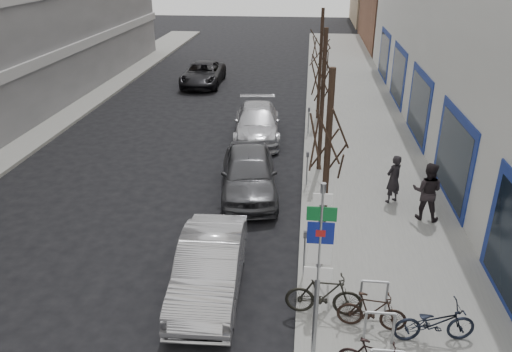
% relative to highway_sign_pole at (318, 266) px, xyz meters
% --- Properties ---
extents(sidewalk_east, '(5.00, 70.00, 0.15)m').
position_rel_highway_sign_pole_xyz_m(sidewalk_east, '(2.10, 10.01, -2.38)').
color(sidewalk_east, slate).
rests_on(sidewalk_east, ground).
extents(highway_sign_pole, '(0.55, 0.10, 4.20)m').
position_rel_highway_sign_pole_xyz_m(highway_sign_pole, '(0.00, 0.00, 0.00)').
color(highway_sign_pole, gray).
rests_on(highway_sign_pole, ground).
extents(bike_rack, '(0.66, 2.26, 0.83)m').
position_rel_highway_sign_pole_xyz_m(bike_rack, '(1.40, 0.61, -1.80)').
color(bike_rack, gray).
rests_on(bike_rack, sidewalk_east).
extents(tree_near, '(1.80, 1.80, 5.50)m').
position_rel_highway_sign_pole_xyz_m(tree_near, '(0.20, 3.51, 1.65)').
color(tree_near, black).
rests_on(tree_near, ground).
extents(tree_mid, '(1.80, 1.80, 5.50)m').
position_rel_highway_sign_pole_xyz_m(tree_mid, '(0.20, 10.01, 1.65)').
color(tree_mid, black).
rests_on(tree_mid, ground).
extents(tree_far, '(1.80, 1.80, 5.50)m').
position_rel_highway_sign_pole_xyz_m(tree_far, '(0.20, 16.51, 1.65)').
color(tree_far, black).
rests_on(tree_far, ground).
extents(meter_front, '(0.10, 0.08, 1.27)m').
position_rel_highway_sign_pole_xyz_m(meter_front, '(-0.25, 3.01, -1.54)').
color(meter_front, gray).
rests_on(meter_front, sidewalk_east).
extents(meter_mid, '(0.10, 0.08, 1.27)m').
position_rel_highway_sign_pole_xyz_m(meter_mid, '(-0.25, 8.51, -1.54)').
color(meter_mid, gray).
rests_on(meter_mid, sidewalk_east).
extents(meter_back, '(0.10, 0.08, 1.27)m').
position_rel_highway_sign_pole_xyz_m(meter_back, '(-0.25, 14.01, -1.54)').
color(meter_back, gray).
rests_on(meter_back, sidewalk_east).
extents(bike_mid_curb, '(1.84, 0.78, 1.09)m').
position_rel_highway_sign_pole_xyz_m(bike_mid_curb, '(2.60, 0.83, -1.76)').
color(bike_mid_curb, black).
rests_on(bike_mid_curb, sidewalk_east).
extents(bike_mid_inner, '(1.83, 0.58, 1.10)m').
position_rel_highway_sign_pole_xyz_m(bike_mid_inner, '(0.23, 1.43, -1.76)').
color(bike_mid_inner, black).
rests_on(bike_mid_inner, sidewalk_east).
extents(bike_far_inner, '(1.60, 0.64, 0.95)m').
position_rel_highway_sign_pole_xyz_m(bike_far_inner, '(1.29, 1.07, -1.83)').
color(bike_far_inner, black).
rests_on(bike_far_inner, sidewalk_east).
extents(parked_car_front, '(1.72, 4.47, 1.45)m').
position_rel_highway_sign_pole_xyz_m(parked_car_front, '(-2.60, 2.21, -1.73)').
color(parked_car_front, '#ADACB2').
rests_on(parked_car_front, ground).
extents(parked_car_mid, '(2.54, 4.96, 1.62)m').
position_rel_highway_sign_pole_xyz_m(parked_car_mid, '(-2.29, 7.87, -1.65)').
color(parked_car_mid, '#47474C').
rests_on(parked_car_mid, ground).
extents(parked_car_back, '(2.50, 5.21, 1.46)m').
position_rel_highway_sign_pole_xyz_m(parked_car_back, '(-2.60, 13.67, -1.73)').
color(parked_car_back, '#B8B8BD').
rests_on(parked_car_back, ground).
extents(lane_car, '(2.44, 5.15, 1.42)m').
position_rel_highway_sign_pole_xyz_m(lane_car, '(-7.07, 23.22, -1.75)').
color(lane_car, black).
rests_on(lane_car, ground).
extents(pedestrian_near, '(0.73, 0.69, 1.68)m').
position_rel_highway_sign_pole_xyz_m(pedestrian_near, '(2.63, 7.46, -1.47)').
color(pedestrian_near, black).
rests_on(pedestrian_near, sidewalk_east).
extents(pedestrian_far, '(0.82, 0.67, 1.92)m').
position_rel_highway_sign_pole_xyz_m(pedestrian_far, '(3.49, 6.40, -1.35)').
color(pedestrian_far, black).
rests_on(pedestrian_far, sidewalk_east).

